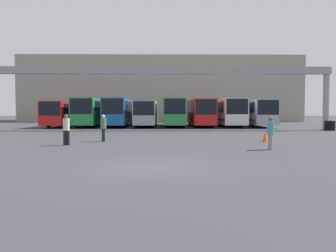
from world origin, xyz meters
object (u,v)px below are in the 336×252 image
(bus_slot_3, at_px, (147,112))
(bus_slot_6, at_px, (226,111))
(bus_slot_4, at_px, (173,111))
(bus_slot_1, at_px, (93,111))
(bus_slot_5, at_px, (200,111))
(pedestrian_near_right, at_px, (66,129))
(tire_stack, at_px, (330,126))
(bus_slot_0, at_px, (67,112))
(pedestrian_near_center, at_px, (103,127))
(traffic_cone, at_px, (265,136))
(bus_slot_7, at_px, (254,111))
(pedestrian_far_center, at_px, (270,132))
(bus_slot_2, at_px, (120,111))

(bus_slot_3, relative_size, bus_slot_6, 1.00)
(bus_slot_4, relative_size, bus_slot_6, 0.86)
(bus_slot_1, relative_size, bus_slot_5, 1.00)
(bus_slot_3, bearing_deg, bus_slot_5, -4.55)
(pedestrian_near_right, xyz_separation_m, tire_stack, (21.77, 13.11, -0.45))
(bus_slot_0, xyz_separation_m, bus_slot_6, (19.87, 0.03, 0.19))
(bus_slot_4, bearing_deg, tire_stack, -28.69)
(bus_slot_3, height_order, pedestrian_near_center, bus_slot_3)
(traffic_cone, distance_m, tire_stack, 15.01)
(bus_slot_7, xyz_separation_m, tire_stack, (5.13, -8.40, -1.35))
(bus_slot_1, bearing_deg, bus_slot_7, -0.51)
(bus_slot_4, xyz_separation_m, traffic_cone, (5.20, -19.57, -1.54))
(pedestrian_near_right, bearing_deg, bus_slot_6, -140.64)
(pedestrian_far_center, bearing_deg, bus_slot_6, -179.70)
(bus_slot_5, height_order, pedestrian_far_center, bus_slot_5)
(bus_slot_5, bearing_deg, bus_slot_2, 178.90)
(pedestrian_near_right, bearing_deg, bus_slot_1, -101.21)
(pedestrian_near_right, height_order, tire_stack, pedestrian_near_right)
(traffic_cone, bearing_deg, tire_stack, 48.94)
(pedestrian_near_center, distance_m, tire_stack, 22.85)
(traffic_cone, bearing_deg, pedestrian_near_center, 177.67)
(bus_slot_4, xyz_separation_m, tire_stack, (15.06, -8.25, -1.42))
(bus_slot_4, bearing_deg, bus_slot_1, 178.11)
(bus_slot_2, height_order, pedestrian_near_right, bus_slot_2)
(bus_slot_1, bearing_deg, bus_slot_2, 3.74)
(bus_slot_2, bearing_deg, tire_stack, -22.06)
(bus_slot_7, xyz_separation_m, pedestrian_near_center, (-14.95, -19.30, -0.93))
(pedestrian_near_center, distance_m, traffic_cone, 10.24)
(pedestrian_far_center, distance_m, pedestrian_near_right, 11.15)
(pedestrian_near_center, distance_m, pedestrian_near_right, 2.78)
(bus_slot_0, bearing_deg, pedestrian_far_center, -54.41)
(bus_slot_5, bearing_deg, bus_slot_6, 8.93)
(bus_slot_6, height_order, pedestrian_near_right, bus_slot_6)
(bus_slot_7, bearing_deg, tire_stack, -58.59)
(pedestrian_near_center, bearing_deg, pedestrian_far_center, 64.52)
(bus_slot_1, distance_m, traffic_cone, 25.05)
(bus_slot_1, bearing_deg, pedestrian_near_right, -81.53)
(bus_slot_4, xyz_separation_m, bus_slot_7, (9.94, 0.15, -0.07))
(bus_slot_4, height_order, pedestrian_far_center, bus_slot_4)
(bus_slot_0, height_order, pedestrian_near_right, bus_slot_0)
(bus_slot_3, xyz_separation_m, tire_stack, (18.38, -9.13, -1.27))
(bus_slot_0, bearing_deg, tire_stack, -17.80)
(bus_slot_4, distance_m, bus_slot_6, 6.68)
(bus_slot_3, bearing_deg, bus_slot_0, -179.79)
(bus_slot_5, height_order, tire_stack, bus_slot_5)
(bus_slot_7, bearing_deg, bus_slot_3, 176.85)
(bus_slot_7, relative_size, pedestrian_near_right, 6.23)
(bus_slot_7, xyz_separation_m, pedestrian_far_center, (-5.72, -23.72, -0.94))
(bus_slot_2, distance_m, bus_slot_7, 16.57)
(bus_slot_7, distance_m, pedestrian_far_center, 24.42)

